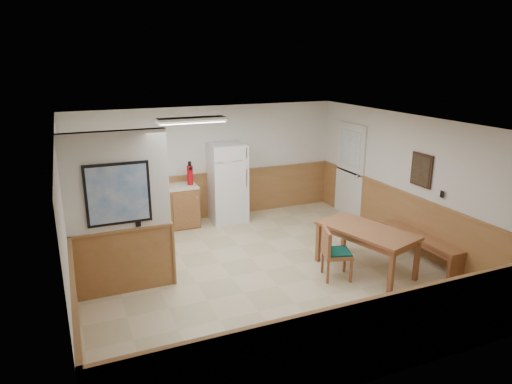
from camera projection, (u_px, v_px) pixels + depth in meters
name	position (u px, v px, depth m)	size (l,w,h in m)	color
ground	(263.00, 271.00, 7.77)	(6.00, 6.00, 0.00)	#C8B58F
ceiling	(264.00, 124.00, 7.06)	(6.00, 6.00, 0.02)	white
back_wall	(209.00, 163.00, 10.07)	(6.00, 0.02, 2.50)	silver
right_wall	(410.00, 182.00, 8.54)	(0.02, 6.00, 2.50)	silver
left_wall	(65.00, 226.00, 6.30)	(0.02, 6.00, 2.50)	silver
wainscot_back	(210.00, 196.00, 10.26)	(6.00, 0.04, 1.00)	#9D693E
wainscot_right	(405.00, 220.00, 8.74)	(0.04, 6.00, 1.00)	#9D693E
wainscot_left	(73.00, 275.00, 6.52)	(0.04, 6.00, 1.00)	#9D693E
partition_wall	(119.00, 216.00, 6.75)	(1.50, 0.20, 2.50)	silver
kitchen_counter	(159.00, 208.00, 9.56)	(2.20, 0.61, 1.00)	#8E5E32
exterior_door	(350.00, 170.00, 10.26)	(0.07, 1.02, 2.15)	silver
kitchen_window	(109.00, 158.00, 9.18)	(0.80, 0.04, 1.00)	silver
wall_painting	(421.00, 170.00, 8.18)	(0.04, 0.50, 0.60)	#321E14
fluorescent_fixture	(192.00, 120.00, 7.93)	(1.20, 0.30, 0.09)	silver
refrigerator	(228.00, 183.00, 9.96)	(0.79, 0.74, 1.72)	white
dining_table	(367.00, 234.00, 7.61)	(1.24, 1.79, 0.75)	#925D35
dining_bench	(421.00, 240.00, 8.15)	(0.43, 1.77, 0.45)	#925D35
dining_chair	(332.00, 250.00, 7.39)	(0.70, 0.57, 0.85)	#925D35
fire_extinguisher	(190.00, 175.00, 9.61)	(0.15, 0.15, 0.50)	#AE0912
soap_bottle	(106.00, 188.00, 8.98)	(0.08, 0.08, 0.24)	#167C30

